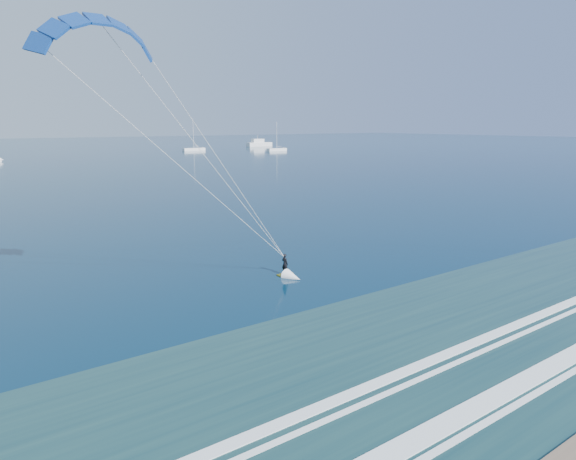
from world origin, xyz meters
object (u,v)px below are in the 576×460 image
(sailboat_4, at_px, (194,149))
(sailboat_5, at_px, (277,149))
(kitesurfer_rig, at_px, (213,166))
(motor_yacht, at_px, (259,143))

(sailboat_4, height_order, sailboat_5, sailboat_4)
(kitesurfer_rig, relative_size, sailboat_5, 1.64)
(kitesurfer_rig, height_order, sailboat_4, kitesurfer_rig)
(kitesurfer_rig, height_order, sailboat_5, kitesurfer_rig)
(kitesurfer_rig, distance_m, sailboat_4, 198.62)
(kitesurfer_rig, distance_m, motor_yacht, 238.49)
(kitesurfer_rig, relative_size, sailboat_4, 1.50)
(kitesurfer_rig, bearing_deg, sailboat_5, 53.70)
(sailboat_4, bearing_deg, motor_yacht, 22.35)
(kitesurfer_rig, distance_m, sailboat_5, 192.99)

